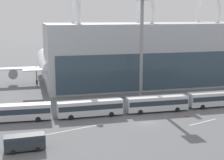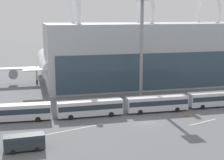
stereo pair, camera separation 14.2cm
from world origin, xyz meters
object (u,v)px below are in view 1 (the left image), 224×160
Objects in this scene: airliner_at_gate_near at (49,63)px; service_van_foreground at (25,141)px; shuttle_bus_0 at (16,112)px; floodlight_mast at (142,35)px; shuttle_bus_1 at (90,107)px; shuttle_bus_2 at (157,103)px; shuttle_bus_3 at (217,98)px; traffic_cone_1 at (187,115)px.

airliner_at_gate_near reaches higher than service_van_foreground.
airliner_at_gate_near is at bearing 79.36° from shuttle_bus_0.
service_van_foreground is (-7.33, -51.21, -4.13)m from airliner_at_gate_near.
floodlight_mast is at bearing 25.52° from shuttle_bus_0.
shuttle_bus_1 and shuttle_bus_2 have the same top height.
shuttle_bus_3 is 22.04m from floodlight_mast.
floodlight_mast is at bearing 102.30° from traffic_cone_1.
shuttle_bus_3 is at bearing -162.97° from service_van_foreground.
floodlight_mast is (28.56, 11.91, 13.13)m from shuttle_bus_0.
floodlight_mast is at bearing 87.42° from shuttle_bus_2.
airliner_at_gate_near is at bearing 118.20° from shuttle_bus_2.
shuttle_bus_1 is 23.21m from floodlight_mast.
shuttle_bus_2 is 17.65× the size of traffic_cone_1.
traffic_cone_1 is (23.50, -41.57, -5.19)m from airliner_at_gate_near.
floodlight_mast reaches higher than shuttle_bus_1.
shuttle_bus_3 is (41.71, 0.05, 0.00)m from shuttle_bus_0.
shuttle_bus_0 is 33.62m from floodlight_mast.
floodlight_mast is 32.42× the size of traffic_cone_1.
traffic_cone_1 is at bearing -151.45° from shuttle_bus_3.
service_van_foreground is (-26.36, -14.30, -0.49)m from shuttle_bus_2.
shuttle_bus_1 is 27.81m from shuttle_bus_3.
shuttle_bus_0 and shuttle_bus_1 have the same top height.
traffic_cone_1 is at bearing -77.70° from floodlight_mast.
shuttle_bus_0 is at bearing 166.50° from airliner_at_gate_near.
shuttle_bus_2 is at bearing -178.03° from shuttle_bus_3.
floodlight_mast reaches higher than shuttle_bus_3.
shuttle_bus_2 is at bearing 1.99° from shuttle_bus_0.
airliner_at_gate_near is at bearing 132.08° from shuttle_bus_3.
floodlight_mast is (14.66, 12.31, 13.13)m from shuttle_bus_1.
shuttle_bus_0 is 1.01× the size of shuttle_bus_1.
airliner_at_gate_near is 51.89m from service_van_foreground.
shuttle_bus_1 is at bearing -179.12° from shuttle_bus_3.
shuttle_bus_0 is at bearing -179.97° from shuttle_bus_2.
airliner_at_gate_near is 48.03m from traffic_cone_1.
shuttle_bus_3 is at bearing 2.94° from shuttle_bus_2.
airliner_at_gate_near is 3.06× the size of shuttle_bus_3.
airliner_at_gate_near is 3.06× the size of shuttle_bus_1.
airliner_at_gate_near reaches higher than shuttle_bus_1.
shuttle_bus_0 is 32.70m from traffic_cone_1.
traffic_cone_1 is (4.46, -4.66, -1.55)m from shuttle_bus_2.
shuttle_bus_0 is 17.75× the size of traffic_cone_1.
shuttle_bus_3 is 42.90m from service_van_foreground.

